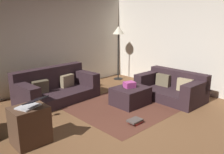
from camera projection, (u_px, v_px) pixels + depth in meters
The scene contains 13 objects.
ground_plane at pixel (119, 135), 3.76m from camera, with size 6.40×6.40×0.00m, color brown.
rear_partition at pixel (30, 43), 5.65m from camera, with size 6.40×0.12×2.60m, color silver.
corner_partition at pixel (209, 43), 5.54m from camera, with size 0.12×6.40×2.60m, color silver.
couch_left at pixel (56, 88), 5.36m from camera, with size 1.92×1.05×0.76m.
couch_right at pixel (172, 88), 5.48m from camera, with size 0.95×1.54×0.66m.
ottoman at pixel (130, 96), 5.09m from camera, with size 0.76×0.63×0.40m, color #2D1E23.
gift_box at pixel (129, 85), 5.03m from camera, with size 0.23×0.20×0.13m, color #B23F8C.
tv_remote at pixel (126, 87), 5.06m from camera, with size 0.05×0.16×0.02m, color black.
side_table at pixel (30, 125), 3.46m from camera, with size 0.52×0.44×0.60m, color #4C3323.
laptop at pixel (31, 104), 3.35m from camera, with size 0.44×0.49×0.18m.
book_stack at pixel (135, 121), 4.19m from camera, with size 0.29×0.21×0.08m.
corner_lamp at pixel (118, 34), 6.96m from camera, with size 0.36×0.36×1.67m.
area_rug at pixel (130, 104), 5.14m from camera, with size 2.60×2.00×0.01m, color #542D21.
Camera 1 is at (-2.43, -2.39, 1.87)m, focal length 36.29 mm.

